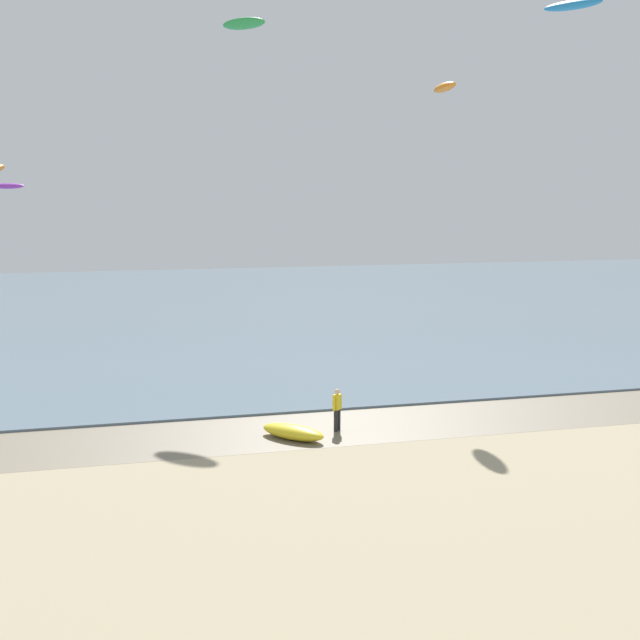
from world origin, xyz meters
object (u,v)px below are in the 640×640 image
at_px(kite_aloft_2, 445,87).
at_px(kite_aloft_4, 573,5).
at_px(grounded_kite, 293,432).
at_px(person_by_waterline, 337,408).
at_px(kite_aloft_6, 8,186).
at_px(kite_aloft_8, 244,24).

height_order(kite_aloft_2, kite_aloft_4, kite_aloft_4).
bearing_deg(kite_aloft_2, kite_aloft_4, 59.66).
bearing_deg(kite_aloft_2, grounded_kite, -37.16).
bearing_deg(person_by_waterline, grounded_kite, -161.62).
bearing_deg(kite_aloft_4, grounded_kite, 76.86).
xyz_separation_m(person_by_waterline, kite_aloft_2, (8.50, 10.00, 13.84)).
height_order(person_by_waterline, kite_aloft_4, kite_aloft_4).
bearing_deg(grounded_kite, kite_aloft_6, 166.43).
bearing_deg(kite_aloft_2, kite_aloft_8, -119.76).
bearing_deg(kite_aloft_6, grounded_kite, 141.13).
distance_m(kite_aloft_6, kite_aloft_8, 16.85).
height_order(kite_aloft_2, kite_aloft_6, kite_aloft_2).
distance_m(kite_aloft_2, kite_aloft_8, 12.21).
distance_m(kite_aloft_2, kite_aloft_4, 7.11).
distance_m(kite_aloft_4, kite_aloft_6, 32.76).
xyz_separation_m(kite_aloft_2, kite_aloft_4, (4.90, -3.77, 3.51)).
bearing_deg(kite_aloft_6, kite_aloft_4, 173.10).
height_order(grounded_kite, kite_aloft_2, kite_aloft_2).
distance_m(kite_aloft_4, kite_aloft_8, 17.72).
xyz_separation_m(person_by_waterline, kite_aloft_8, (-0.71, 16.95, 17.84)).
height_order(kite_aloft_2, kite_aloft_8, kite_aloft_8).
bearing_deg(kite_aloft_4, person_by_waterline, 77.66).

